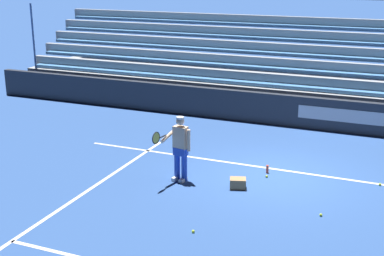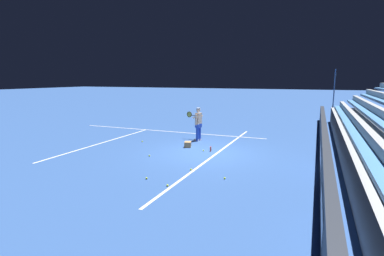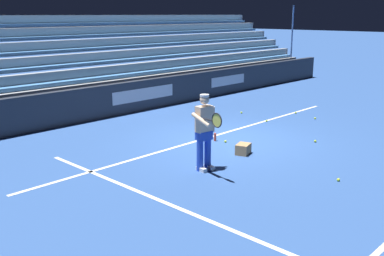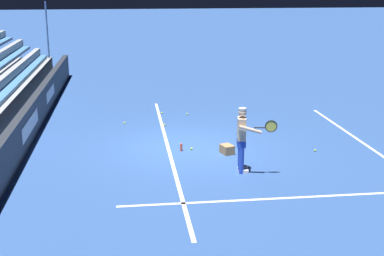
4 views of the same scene
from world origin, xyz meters
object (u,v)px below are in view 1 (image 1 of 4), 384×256
object	(u,v)px
tennis_ball_stray_back	(267,176)
tennis_ball_midcourt	(380,184)
tennis_ball_on_baseline	(321,215)
ball_box_cardboard	(238,183)
tennis_ball_far_left	(193,231)
water_bottle	(267,169)
tennis_player	(180,148)

from	to	relation	value
tennis_ball_stray_back	tennis_ball_midcourt	xyz separation A→B (m)	(-2.80, -0.59, 0.00)
tennis_ball_on_baseline	tennis_ball_midcourt	world-z (taller)	same
ball_box_cardboard	tennis_ball_midcourt	size ratio (longest dim) A/B	6.06
tennis_ball_far_left	tennis_ball_on_baseline	bearing A→B (deg)	-142.11
tennis_ball_on_baseline	tennis_ball_stray_back	size ratio (longest dim) A/B	1.00
tennis_ball_on_baseline	water_bottle	world-z (taller)	water_bottle
tennis_ball_on_baseline	tennis_ball_midcourt	size ratio (longest dim) A/B	1.00
tennis_ball_stray_back	tennis_ball_far_left	size ratio (longest dim) A/B	1.00
tennis_ball_far_left	tennis_player	bearing A→B (deg)	-60.46
ball_box_cardboard	tennis_ball_on_baseline	bearing A→B (deg)	160.44
tennis_ball_midcourt	water_bottle	world-z (taller)	water_bottle
tennis_ball_stray_back	water_bottle	world-z (taller)	water_bottle
tennis_player	tennis_ball_stray_back	bearing A→B (deg)	-152.34
tennis_player	tennis_ball_on_baseline	xyz separation A→B (m)	(-3.75, 0.69, -0.86)
ball_box_cardboard	tennis_ball_stray_back	distance (m)	1.09
tennis_ball_far_left	water_bottle	xyz separation A→B (m)	(-0.54, -3.88, 0.08)
tennis_ball_stray_back	water_bottle	xyz separation A→B (m)	(0.07, -0.31, 0.08)
tennis_ball_on_baseline	tennis_ball_far_left	distance (m)	2.95
ball_box_cardboard	tennis_player	bearing A→B (deg)	3.46
ball_box_cardboard	tennis_ball_midcourt	distance (m)	3.64
tennis_ball_on_baseline	tennis_ball_far_left	size ratio (longest dim) A/B	1.00
tennis_player	tennis_ball_on_baseline	size ratio (longest dim) A/B	25.98
water_bottle	tennis_ball_far_left	bearing A→B (deg)	82.03
ball_box_cardboard	tennis_ball_midcourt	world-z (taller)	ball_box_cardboard
tennis_ball_on_baseline	water_bottle	xyz separation A→B (m)	(1.79, -2.07, 0.08)
tennis_player	tennis_ball_midcourt	size ratio (longest dim) A/B	25.98
tennis_player	tennis_ball_stray_back	xyz separation A→B (m)	(-2.03, -1.07, -0.86)
ball_box_cardboard	tennis_ball_stray_back	size ratio (longest dim) A/B	6.06
tennis_player	water_bottle	distance (m)	2.52
water_bottle	ball_box_cardboard	bearing A→B (deg)	72.16
tennis_ball_stray_back	tennis_ball_far_left	distance (m)	3.62
ball_box_cardboard	water_bottle	world-z (taller)	ball_box_cardboard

